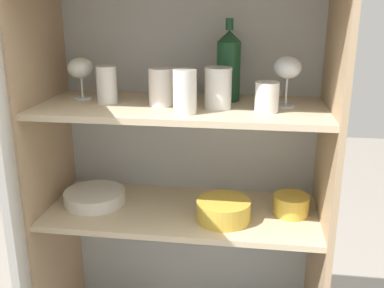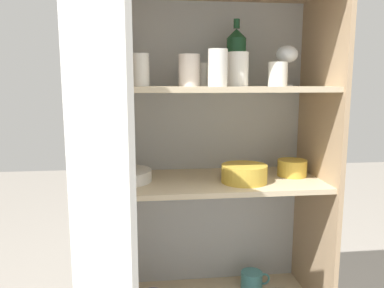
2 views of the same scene
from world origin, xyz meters
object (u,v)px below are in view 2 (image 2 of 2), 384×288
at_px(plate_stack_white, 124,176).
at_px(mixing_bowl_large, 244,173).
at_px(serving_bowl_small, 292,167).
at_px(wine_bottle, 236,57).
at_px(coffee_mug_primary, 252,281).

relative_size(plate_stack_white, mixing_bowl_large, 1.22).
bearing_deg(serving_bowl_small, mixing_bowl_large, -161.38).
bearing_deg(wine_bottle, plate_stack_white, -169.32).
distance_m(mixing_bowl_large, serving_bowl_small, 0.24).
xyz_separation_m(wine_bottle, mixing_bowl_large, (0.00, -0.16, -0.45)).
bearing_deg(plate_stack_white, coffee_mug_primary, 7.05).
height_order(plate_stack_white, serving_bowl_small, serving_bowl_small).
height_order(mixing_bowl_large, coffee_mug_primary, mixing_bowl_large).
relative_size(serving_bowl_small, coffee_mug_primary, 0.91).
distance_m(wine_bottle, mixing_bowl_large, 0.48).
distance_m(plate_stack_white, serving_bowl_small, 0.69).
height_order(mixing_bowl_large, serving_bowl_small, mixing_bowl_large).
bearing_deg(serving_bowl_small, plate_stack_white, -179.43).
bearing_deg(coffee_mug_primary, plate_stack_white, -172.95).
height_order(plate_stack_white, mixing_bowl_large, mixing_bowl_large).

